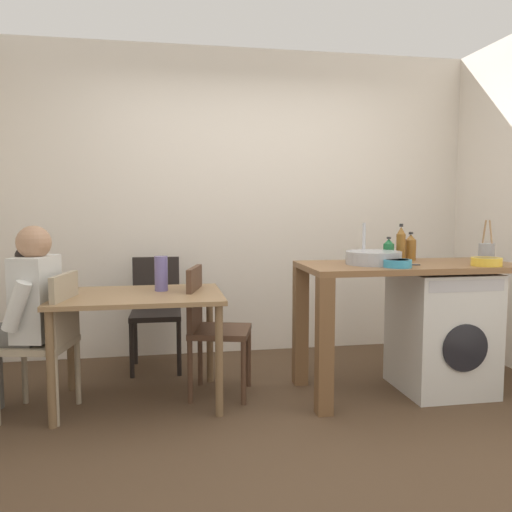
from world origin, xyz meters
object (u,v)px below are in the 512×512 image
object	(u,v)px
bottle_clear_small	(411,247)
chair_spare_by_wall	(156,306)
dining_table	(139,308)
utensil_crock	(486,252)
chair_person_seat	(49,336)
washing_machine	(441,331)
vase	(161,274)
bottle_tall_green	(389,251)
colander	(487,261)
bottle_squat_brown	(401,244)
chair_opposite	(210,323)
seated_person	(23,310)
mixing_bowl	(397,263)

from	to	relation	value
bottle_clear_small	chair_spare_by_wall	bearing A→B (deg)	159.84
dining_table	utensil_crock	world-z (taller)	utensil_crock
utensil_crock	chair_spare_by_wall	bearing A→B (deg)	160.32
chair_person_seat	washing_machine	bearing A→B (deg)	-78.62
chair_person_seat	vase	distance (m)	0.81
dining_table	utensil_crock	size ratio (longest dim) A/B	3.67
washing_machine	bottle_clear_small	size ratio (longest dim) A/B	4.11
chair_person_seat	bottle_tall_green	xyz separation A→B (m)	(2.31, 0.12, 0.49)
washing_machine	colander	bearing A→B (deg)	-49.26
bottle_tall_green	bottle_squat_brown	bearing A→B (deg)	21.42
dining_table	utensil_crock	xyz separation A→B (m)	(2.49, -0.08, 0.35)
chair_person_seat	vase	world-z (taller)	vase
chair_spare_by_wall	utensil_crock	distance (m)	2.58
chair_opposite	bottle_tall_green	size ratio (longest dim) A/B	4.99
chair_opposite	bottle_tall_green	world-z (taller)	bottle_tall_green
seated_person	vase	distance (m)	0.89
mixing_bowl	colander	size ratio (longest dim) A/B	0.93
chair_opposite	bottle_tall_green	bearing A→B (deg)	102.01
seated_person	bottle_clear_small	size ratio (longest dim) A/B	5.73
chair_spare_by_wall	bottle_squat_brown	world-z (taller)	bottle_squat_brown
mixing_bowl	chair_spare_by_wall	bearing A→B (deg)	144.97
mixing_bowl	bottle_tall_green	bearing A→B (deg)	75.02
chair_opposite	chair_person_seat	bearing A→B (deg)	-65.00
vase	chair_person_seat	bearing A→B (deg)	-162.85
bottle_squat_brown	colander	world-z (taller)	bottle_squat_brown
chair_person_seat	seated_person	bearing A→B (deg)	90.00
bottle_tall_green	bottle_squat_brown	size ratio (longest dim) A/B	0.66
bottle_squat_brown	chair_opposite	bearing A→B (deg)	179.26
vase	chair_spare_by_wall	bearing A→B (deg)	94.08
chair_person_seat	utensil_crock	world-z (taller)	utensil_crock
bottle_squat_brown	bottle_tall_green	bearing A→B (deg)	-158.58
bottle_squat_brown	vase	size ratio (longest dim) A/B	1.14
chair_opposite	utensil_crock	world-z (taller)	utensil_crock
bottle_clear_small	vase	bearing A→B (deg)	179.59
bottle_squat_brown	mixing_bowl	bearing A→B (deg)	-118.29
bottle_clear_small	vase	xyz separation A→B (m)	(-1.82, 0.01, -0.16)
chair_spare_by_wall	seated_person	xyz separation A→B (m)	(-0.81, -0.86, 0.16)
chair_person_seat	dining_table	bearing A→B (deg)	-66.40
chair_opposite	mixing_bowl	bearing A→B (deg)	86.46
utensil_crock	chair_person_seat	bearing A→B (deg)	-179.30
washing_machine	mixing_bowl	world-z (taller)	mixing_bowl
chair_spare_by_wall	bottle_squat_brown	xyz separation A→B (m)	(1.78, -0.72, 0.54)
seated_person	chair_spare_by_wall	bearing A→B (deg)	-31.56
chair_person_seat	colander	bearing A→B (deg)	-82.95
dining_table	chair_opposite	world-z (taller)	chair_opposite
dining_table	bottle_tall_green	distance (m)	1.80
vase	chair_opposite	bearing A→B (deg)	-5.39
chair_opposite	bottle_clear_small	distance (m)	1.58
dining_table	colander	bearing A→B (deg)	-8.59
dining_table	bottle_tall_green	bearing A→B (deg)	0.19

